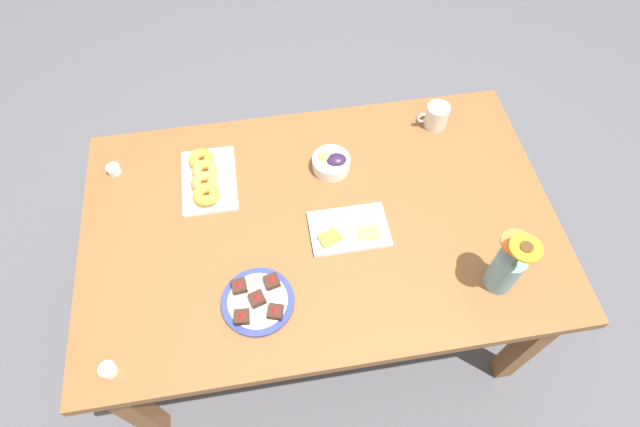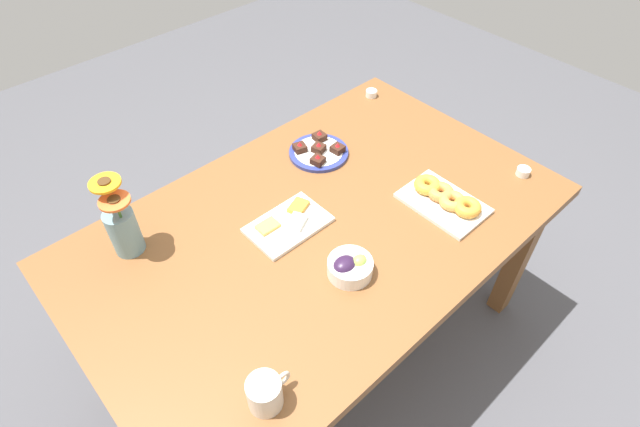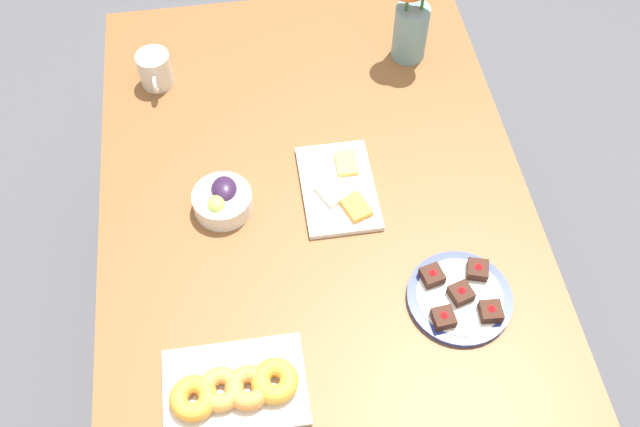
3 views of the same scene
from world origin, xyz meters
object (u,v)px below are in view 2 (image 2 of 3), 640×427
object	(u,v)px
jam_cup_honey	(371,93)
jam_cup_berry	(523,171)
cheese_platter	(289,223)
coffee_mug	(265,393)
dining_table	(320,239)
dessert_plate	(319,152)
flower_vase	(123,228)
croissant_platter	(445,199)
grape_bowl	(350,267)

from	to	relation	value
jam_cup_honey	jam_cup_berry	size ratio (longest dim) A/B	1.00
cheese_platter	jam_cup_honey	size ratio (longest dim) A/B	5.42
coffee_mug	cheese_platter	world-z (taller)	coffee_mug
jam_cup_honey	jam_cup_berry	bearing A→B (deg)	-87.86
dining_table	coffee_mug	distance (m)	0.63
dessert_plate	flower_vase	bearing A→B (deg)	176.06
croissant_platter	flower_vase	size ratio (longest dim) A/B	1.04
jam_cup_berry	dessert_plate	bearing A→B (deg)	128.45
grape_bowl	flower_vase	xyz separation A→B (m)	(-0.43, 0.53, 0.07)
coffee_mug	grape_bowl	size ratio (longest dim) A/B	0.89
croissant_platter	dessert_plate	xyz separation A→B (m)	(-0.14, 0.49, -0.01)
jam_cup_honey	dessert_plate	distance (m)	0.46
coffee_mug	jam_cup_honey	bearing A→B (deg)	32.93
jam_cup_berry	flower_vase	size ratio (longest dim) A/B	0.18
jam_cup_honey	jam_cup_berry	distance (m)	0.73
grape_bowl	croissant_platter	size ratio (longest dim) A/B	0.49
dining_table	jam_cup_honey	xyz separation A→B (m)	(0.67, 0.40, 0.10)
dining_table	cheese_platter	world-z (taller)	cheese_platter
coffee_mug	grape_bowl	distance (m)	0.45
grape_bowl	jam_cup_honey	xyz separation A→B (m)	(0.75, 0.62, -0.01)
flower_vase	jam_cup_berry	bearing A→B (deg)	-27.70
jam_cup_berry	cheese_platter	bearing A→B (deg)	154.26
croissant_platter	jam_cup_honey	size ratio (longest dim) A/B	5.83
jam_cup_honey	jam_cup_berry	world-z (taller)	same
cheese_platter	jam_cup_berry	world-z (taller)	cheese_platter
croissant_platter	jam_cup_honey	distance (m)	0.69
coffee_mug	jam_cup_berry	size ratio (longest dim) A/B	2.52
grape_bowl	cheese_platter	xyz separation A→B (m)	(-0.01, 0.27, -0.02)
cheese_platter	dessert_plate	xyz separation A→B (m)	(0.32, 0.21, 0.00)
grape_bowl	dessert_plate	world-z (taller)	grape_bowl
flower_vase	jam_cup_honey	bearing A→B (deg)	4.31
croissant_platter	dessert_plate	bearing A→B (deg)	105.63
cheese_platter	dessert_plate	distance (m)	0.38
coffee_mug	flower_vase	bearing A→B (deg)	90.69
dining_table	jam_cup_berry	bearing A→B (deg)	-24.61
croissant_platter	dessert_plate	world-z (taller)	dessert_plate
dining_table	jam_cup_berry	world-z (taller)	jam_cup_berry
dining_table	coffee_mug	xyz separation A→B (m)	(-0.50, -0.36, 0.13)
dessert_plate	cheese_platter	bearing A→B (deg)	-147.32
jam_cup_honey	dining_table	bearing A→B (deg)	-148.94
croissant_platter	coffee_mug	bearing A→B (deg)	-171.19
dining_table	flower_vase	distance (m)	0.63
cheese_platter	jam_cup_honey	world-z (taller)	cheese_platter
coffee_mug	cheese_platter	bearing A→B (deg)	44.79
jam_cup_honey	cheese_platter	bearing A→B (deg)	-155.42
coffee_mug	croissant_platter	size ratio (longest dim) A/B	0.43
jam_cup_honey	grape_bowl	bearing A→B (deg)	-140.46
dessert_plate	dining_table	bearing A→B (deg)	-131.70
croissant_platter	jam_cup_berry	xyz separation A→B (m)	(0.33, -0.10, -0.01)
coffee_mug	flower_vase	distance (m)	0.67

